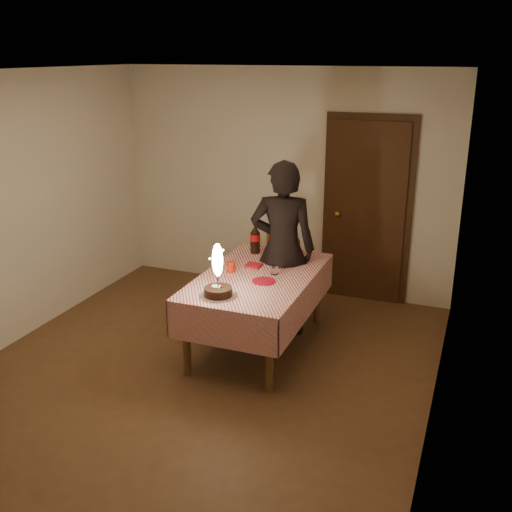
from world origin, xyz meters
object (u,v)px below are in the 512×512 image
dining_table (258,285)px  birthday_cake (218,282)px  amber_bottle_right (297,246)px  photographer (283,248)px  amber_bottle_left (270,240)px  cola_bottle (255,239)px  clear_cup (275,270)px  red_plate (264,281)px  red_cup (231,267)px

dining_table → birthday_cake: 0.66m
amber_bottle_right → photographer: 0.22m
dining_table → amber_bottle_left: (-0.15, 0.74, 0.22)m
cola_bottle → photographer: size_ratio=0.18×
dining_table → clear_cup: 0.21m
red_plate → cola_bottle: size_ratio=0.69×
red_cup → dining_table: bearing=3.2°
cola_bottle → photographer: (0.36, -0.18, -0.01)m
photographer → red_cup: bearing=-130.4°
red_plate → clear_cup: clear_cup is taller
birthday_cake → cola_bottle: (-0.13, 1.20, 0.02)m
red_plate → red_cup: bearing=161.9°
amber_bottle_left → clear_cup: bearing=-66.2°
cola_bottle → photographer: bearing=-26.3°
red_plate → amber_bottle_left: (-0.26, 0.88, 0.11)m
amber_bottle_right → photographer: bearing=-112.6°
dining_table → red_cup: bearing=-176.8°
red_cup → amber_bottle_left: (0.12, 0.75, 0.07)m
birthday_cake → photographer: (0.24, 1.02, 0.01)m
cola_bottle → amber_bottle_left: cola_bottle is taller
dining_table → amber_bottle_right: 0.68m
birthday_cake → clear_cup: size_ratio=5.27×
cola_bottle → clear_cup: bearing=-52.6°
birthday_cake → amber_bottle_left: (-0.02, 1.34, -0.01)m
clear_cup → amber_bottle_right: bearing=85.3°
dining_table → amber_bottle_left: 0.78m
birthday_cake → photographer: photographer is taller
clear_cup → amber_bottle_right: (0.04, 0.55, 0.07)m
red_plate → amber_bottle_left: size_ratio=0.86×
birthday_cake → dining_table: bearing=77.4°
photographer → clear_cup: bearing=-83.5°
amber_bottle_left → red_plate: bearing=-73.4°
cola_bottle → photographer: photographer is taller
dining_table → birthday_cake: birthday_cake is taller
dining_table → birthday_cake: (-0.13, -0.60, 0.23)m
red_cup → cola_bottle: bearing=89.3°
clear_cup → photographer: photographer is taller
birthday_cake → amber_bottle_left: birthday_cake is taller
red_plate → amber_bottle_left: bearing=106.6°
red_plate → dining_table: bearing=128.5°
clear_cup → cola_bottle: 0.67m
birthday_cake → amber_bottle_right: bearing=75.4°
dining_table → red_cup: (-0.27, -0.02, 0.15)m
red_cup → clear_cup: size_ratio=1.11×
photographer → dining_table: bearing=-103.6°
red_cup → amber_bottle_left: amber_bottle_left is taller
amber_bottle_left → photographer: size_ratio=0.14×
clear_cup → amber_bottle_left: bearing=113.8°
amber_bottle_left → amber_bottle_right: (0.34, -0.12, 0.00)m
red_plate → photographer: size_ratio=0.12×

